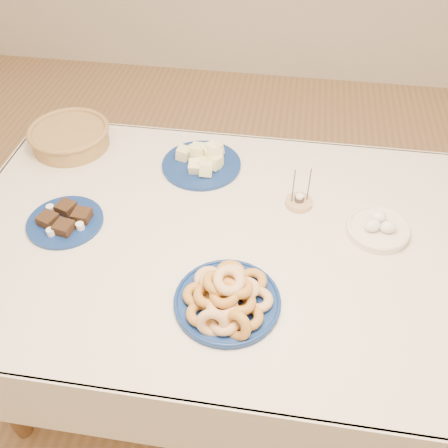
{
  "coord_description": "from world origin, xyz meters",
  "views": [
    {
      "loc": [
        0.16,
        -1.07,
        1.86
      ],
      "look_at": [
        0.0,
        -0.05,
        0.85
      ],
      "focal_mm": 40.0,
      "sensor_mm": 36.0,
      "label": 1
    }
  ],
  "objects_px": {
    "brownie_plate": "(65,220)",
    "donut_platter": "(227,297)",
    "candle_holder": "(299,202)",
    "egg_bowl": "(378,228)",
    "melon_plate": "(203,161)",
    "wicker_basket": "(70,136)",
    "dining_table": "(226,259)"
  },
  "relations": [
    {
      "from": "brownie_plate",
      "to": "melon_plate",
      "type": "bearing_deg",
      "value": 43.21
    },
    {
      "from": "brownie_plate",
      "to": "egg_bowl",
      "type": "distance_m",
      "value": 0.98
    },
    {
      "from": "donut_platter",
      "to": "dining_table",
      "type": "bearing_deg",
      "value": 99.05
    },
    {
      "from": "melon_plate",
      "to": "candle_holder",
      "type": "relative_size",
      "value": 2.51
    },
    {
      "from": "dining_table",
      "to": "candle_holder",
      "type": "distance_m",
      "value": 0.3
    },
    {
      "from": "melon_plate",
      "to": "brownie_plate",
      "type": "relative_size",
      "value": 1.26
    },
    {
      "from": "wicker_basket",
      "to": "egg_bowl",
      "type": "height_order",
      "value": "wicker_basket"
    },
    {
      "from": "donut_platter",
      "to": "wicker_basket",
      "type": "bearing_deg",
      "value": 137.02
    },
    {
      "from": "dining_table",
      "to": "brownie_plate",
      "type": "relative_size",
      "value": 5.8
    },
    {
      "from": "wicker_basket",
      "to": "egg_bowl",
      "type": "distance_m",
      "value": 1.16
    },
    {
      "from": "brownie_plate",
      "to": "candle_holder",
      "type": "relative_size",
      "value": 1.98
    },
    {
      "from": "brownie_plate",
      "to": "donut_platter",
      "type": "bearing_deg",
      "value": -23.15
    },
    {
      "from": "brownie_plate",
      "to": "candle_holder",
      "type": "distance_m",
      "value": 0.76
    },
    {
      "from": "egg_bowl",
      "to": "dining_table",
      "type": "bearing_deg",
      "value": -169.68
    },
    {
      "from": "donut_platter",
      "to": "brownie_plate",
      "type": "xyz_separation_m",
      "value": [
        -0.56,
        0.24,
        -0.02
      ]
    },
    {
      "from": "brownie_plate",
      "to": "egg_bowl",
      "type": "xyz_separation_m",
      "value": [
        0.98,
        0.11,
        0.01
      ]
    },
    {
      "from": "wicker_basket",
      "to": "donut_platter",
      "type": "bearing_deg",
      "value": -42.98
    },
    {
      "from": "dining_table",
      "to": "donut_platter",
      "type": "height_order",
      "value": "donut_platter"
    },
    {
      "from": "donut_platter",
      "to": "wicker_basket",
      "type": "distance_m",
      "value": 0.95
    },
    {
      "from": "brownie_plate",
      "to": "wicker_basket",
      "type": "xyz_separation_m",
      "value": [
        -0.14,
        0.41,
        0.03
      ]
    },
    {
      "from": "egg_bowl",
      "to": "wicker_basket",
      "type": "bearing_deg",
      "value": 164.87
    },
    {
      "from": "candle_holder",
      "to": "egg_bowl",
      "type": "relative_size",
      "value": 0.62
    },
    {
      "from": "donut_platter",
      "to": "wicker_basket",
      "type": "height_order",
      "value": "donut_platter"
    },
    {
      "from": "wicker_basket",
      "to": "candle_holder",
      "type": "distance_m",
      "value": 0.89
    },
    {
      "from": "dining_table",
      "to": "brownie_plate",
      "type": "bearing_deg",
      "value": -177.41
    },
    {
      "from": "dining_table",
      "to": "wicker_basket",
      "type": "distance_m",
      "value": 0.77
    },
    {
      "from": "egg_bowl",
      "to": "candle_holder",
      "type": "bearing_deg",
      "value": 159.04
    },
    {
      "from": "melon_plate",
      "to": "candle_holder",
      "type": "bearing_deg",
      "value": -23.68
    },
    {
      "from": "brownie_plate",
      "to": "egg_bowl",
      "type": "height_order",
      "value": "egg_bowl"
    },
    {
      "from": "donut_platter",
      "to": "melon_plate",
      "type": "relative_size",
      "value": 0.86
    },
    {
      "from": "wicker_basket",
      "to": "dining_table",
      "type": "bearing_deg",
      "value": -30.57
    },
    {
      "from": "egg_bowl",
      "to": "melon_plate",
      "type": "bearing_deg",
      "value": 157.43
    }
  ]
}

